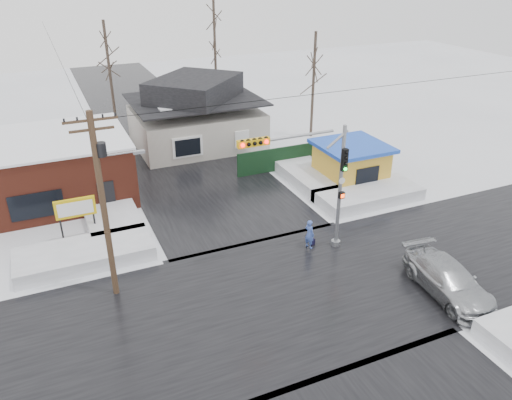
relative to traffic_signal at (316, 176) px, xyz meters
name	(u,v)px	position (x,y,z in m)	size (l,w,h in m)	color
ground	(298,292)	(-2.43, -2.97, -4.54)	(120.00, 120.00, 0.00)	white
road_ns	(298,292)	(-2.43, -2.97, -4.53)	(10.00, 120.00, 0.02)	black
road_ew	(298,292)	(-2.43, -2.97, -4.53)	(120.00, 10.00, 0.02)	black
snowbank_nw	(85,254)	(-11.43, 4.03, -4.14)	(7.00, 3.00, 0.80)	white
snowbank_ne	(368,195)	(6.57, 4.03, -4.14)	(7.00, 3.00, 0.80)	white
snowbank_nside_w	(108,208)	(-9.43, 9.03, -4.14)	(3.00, 8.00, 0.80)	white
snowbank_nside_e	(305,172)	(4.57, 9.03, -4.14)	(3.00, 8.00, 0.80)	white
traffic_signal	(316,176)	(0.00, 0.00, 0.00)	(6.05, 0.68, 7.00)	gray
utility_pole	(104,197)	(-10.36, 0.53, 0.57)	(3.15, 0.44, 9.00)	#382619
brick_building	(32,171)	(-13.43, 13.03, -2.46)	(12.20, 8.20, 4.12)	maroon
marquee_sign	(75,209)	(-11.43, 6.53, -2.62)	(2.20, 0.21, 2.55)	black
house	(196,115)	(-0.43, 19.03, -1.92)	(10.40, 8.40, 5.76)	beige
kiosk	(351,163)	(7.07, 7.03, -3.08)	(4.60, 4.60, 2.88)	gold
fence	(287,158)	(4.07, 11.03, -3.64)	(8.00, 0.12, 1.80)	black
tree_far_left	(106,46)	(-6.43, 23.03, 3.41)	(3.00, 3.00, 10.00)	#332821
tree_far_mid	(214,17)	(3.57, 25.03, 5.00)	(3.00, 3.00, 12.00)	#332821
tree_far_right	(315,54)	(9.57, 17.03, 2.62)	(3.00, 3.00, 9.00)	#332821
pedestrian	(309,234)	(0.07, 0.42, -3.69)	(0.62, 0.41, 1.70)	#3F5BB2
car	(448,280)	(4.06, -5.88, -3.76)	(2.17, 5.33, 1.55)	#A8ABAF
shopping_bag	(313,242)	(0.40, 0.56, -4.36)	(0.28, 0.12, 0.35)	black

